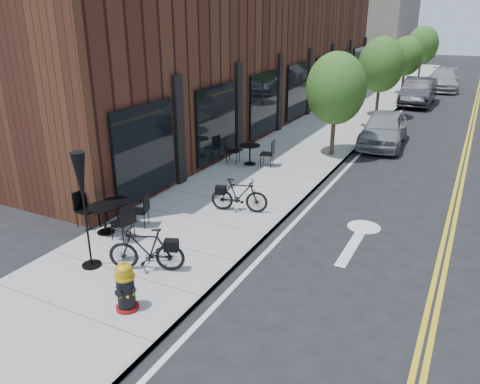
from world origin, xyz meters
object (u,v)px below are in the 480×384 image
Objects in this scene: bistro_set_b at (104,215)px; parked_car_c at (443,80)px; fire_hydrant at (126,287)px; patio_umbrella at (82,187)px; parked_car_a at (384,129)px; bicycle_left at (146,249)px; parked_car_b at (418,92)px; bistro_set_a at (117,209)px; bistro_set_c at (250,152)px; bicycle_right at (239,195)px.

bistro_set_b is 0.36× the size of parked_car_c.
patio_umbrella is (-1.71, 0.87, 1.36)m from fire_hydrant.
patio_umbrella is at bearing -108.45° from parked_car_a.
patio_umbrella is at bearing -93.61° from bicycle_left.
parked_car_c is at bearing 83.05° from parked_car_b.
bistro_set_a is 2.51m from patio_umbrella.
bistro_set_a is 28.68m from parked_car_c.
bistro_set_a is 0.34× the size of parked_car_b.
parked_car_c reaches higher than bistro_set_c.
bicycle_right is at bearing -100.20° from parked_car_c.
bicycle_left reaches higher than bistro_set_c.
parked_car_a is at bearing 48.66° from bistro_set_a.
patio_umbrella is 30.42m from parked_car_c.
bicycle_right is at bearing -77.97° from bistro_set_c.
parked_car_c is at bearing 81.85° from patio_umbrella.
parked_car_b is at bearing -100.87° from parked_car_c.
bistro_set_a is at bearing -107.26° from bistro_set_c.
bicycle_right reaches higher than bistro_set_c.
parked_car_b is (3.51, 23.45, -1.16)m from patio_umbrella.
bistro_set_a is 0.33× the size of parked_car_c.
bistro_set_a is at bearing 116.71° from bicycle_right.
parked_car_b reaches higher than bistro_set_c.
fire_hydrant is 0.56× the size of bistro_set_b.
parked_car_c reaches higher than bicycle_right.
patio_umbrella is at bearing 148.24° from fire_hydrant.
bistro_set_a is at bearing 115.23° from patio_umbrella.
parked_car_c is (0.80, 16.93, -0.00)m from parked_car_a.
bistro_set_b is 1.00× the size of bistro_set_c.
parked_car_a is 0.88× the size of parked_car_b.
bicycle_right is at bearing 22.64° from bistro_set_a.
patio_umbrella is at bearing 144.08° from bicycle_right.
parked_car_a is (3.51, 13.16, -1.23)m from patio_umbrella.
bicycle_right is 4.54m from patio_umbrella.
bicycle_left is 29.84m from parked_car_c.
bistro_set_c is at bearing -128.70° from parked_car_a.
parked_car_a is (4.37, 11.77, 0.13)m from bistro_set_b.
parked_car_c is at bearing 68.54° from bistro_set_c.
patio_umbrella is 0.53× the size of parked_car_b.
bicycle_left is 0.34× the size of parked_car_b.
patio_umbrella is 13.67m from parked_car_a.
fire_hydrant is 0.20× the size of parked_car_b.
bistro_set_c reaches higher than bistro_set_a.
parked_car_c is at bearing 151.05° from bicycle_left.
bistro_set_b is (-2.56, 2.26, 0.01)m from fire_hydrant.
parked_car_c reaches higher than bistro_set_b.
bicycle_right is 0.96× the size of bistro_set_a.
parked_car_b is (4.37, 22.07, 0.20)m from bistro_set_b.
parked_car_a is (2.33, 12.74, 0.11)m from bicycle_left.
parked_car_a is at bearing 44.70° from bistro_set_c.
bicycle_right is at bearing 152.38° from bicycle_left.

